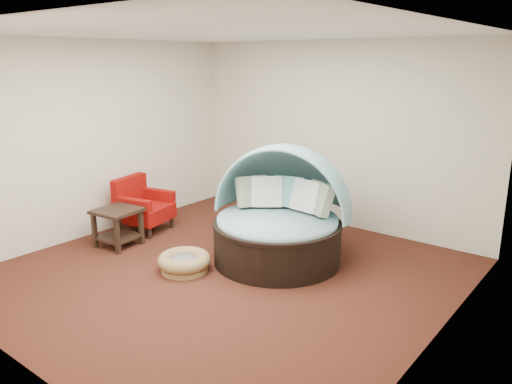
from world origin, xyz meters
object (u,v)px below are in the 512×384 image
Objects in this scene: red_armchair at (142,206)px; side_table at (118,222)px; pet_basket at (184,262)px; canopy_daybed at (280,208)px.

red_armchair is 1.36× the size of side_table.
red_armchair reaches higher than pet_basket.
canopy_daybed is 2.29m from side_table.
red_armchair is (-2.30, -0.36, -0.32)m from canopy_daybed.
side_table is (0.27, -0.65, -0.03)m from red_armchair.
pet_basket is at bearing -1.55° from side_table.
red_armchair is (-1.61, 0.69, 0.26)m from pet_basket.
canopy_daybed is 2.48× the size of red_armchair.
pet_basket is at bearing -138.97° from canopy_daybed.
canopy_daybed reaches higher than side_table.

